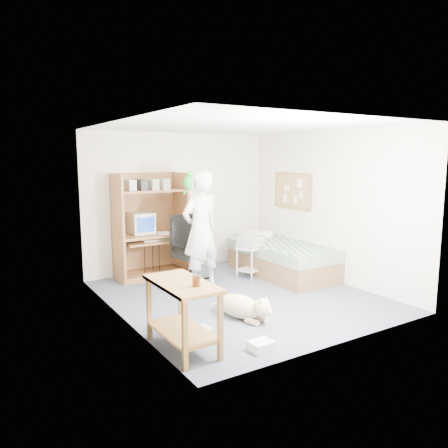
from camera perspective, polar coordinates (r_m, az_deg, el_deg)
name	(u,v)px	position (r m, az deg, el deg)	size (l,w,h in m)	color
floor	(240,296)	(6.65, 2.07, -9.35)	(4.00, 4.00, 0.00)	#475061
wall_back	(180,202)	(8.10, -5.82, 2.91)	(3.60, 0.02, 2.50)	beige
wall_right	(329,206)	(7.52, 13.58, 2.28)	(0.02, 4.00, 2.50)	beige
wall_left	(120,223)	(5.58, -13.39, 0.13)	(0.02, 4.00, 2.50)	beige
ceiling	(241,126)	(6.34, 2.19, 12.68)	(3.60, 4.00, 0.02)	white
computer_hutch	(150,230)	(7.63, -9.62, -0.77)	(1.20, 0.63, 1.80)	brown
bed	(281,259)	(7.80, 7.50, -4.51)	(1.02, 2.02, 0.66)	brown
side_desk	(182,305)	(4.76, -5.45, -10.51)	(0.50, 1.00, 0.75)	brown
corkboard	(293,191)	(8.14, 8.97, 4.29)	(0.04, 0.94, 0.66)	#9D7946
office_chair	(189,260)	(7.20, -4.64, -4.67)	(0.63, 0.63, 1.12)	black
person	(201,230)	(6.86, -3.05, -0.82)	(0.68, 0.44, 1.86)	white
parrot	(188,181)	(6.69, -4.66, 5.56)	(0.14, 0.24, 0.38)	#188713
dog	(243,306)	(5.71, 2.47, -10.70)	(0.49, 0.97, 0.37)	beige
printer_cart	(251,257)	(7.59, 3.50, -4.30)	(0.54, 0.49, 0.53)	silver
printer	(251,242)	(7.54, 3.52, -2.30)	(0.42, 0.32, 0.18)	#A6A6A1
crt_monitor	(141,223)	(7.56, -10.78, 0.10)	(0.39, 0.41, 0.36)	beige
keyboard	(155,240)	(7.52, -8.99, -2.06)	(0.45, 0.16, 0.03)	beige
pencil_cup	(172,229)	(7.70, -6.87, -0.64)	(0.08, 0.08, 0.12)	gold
drink_glass	(196,281)	(4.50, -3.66, -7.41)	(0.08, 0.08, 0.12)	#3B1909
floor_box_a	(261,346)	(4.89, 4.84, -15.55)	(0.25, 0.20, 0.10)	white
floor_box_b	(203,331)	(5.29, -2.77, -13.74)	(0.18, 0.22, 0.08)	#AAAAA6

